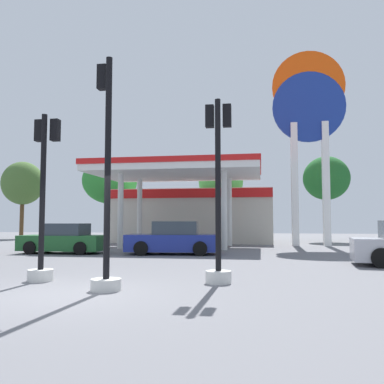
% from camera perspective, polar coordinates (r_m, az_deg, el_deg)
% --- Properties ---
extents(ground_plane, '(90.00, 90.00, 0.00)m').
position_cam_1_polar(ground_plane, '(9.06, -16.86, -13.45)').
color(ground_plane, slate).
rests_on(ground_plane, ground).
extents(gas_station, '(11.13, 13.42, 4.83)m').
position_cam_1_polar(gas_station, '(29.69, 0.30, -2.75)').
color(gas_station, beige).
rests_on(gas_station, ground).
extents(station_pole_sign, '(4.46, 0.56, 12.23)m').
position_cam_1_polar(station_pole_sign, '(26.92, 15.98, 9.61)').
color(station_pole_sign, white).
rests_on(station_pole_sign, ground).
extents(car_0, '(3.96, 1.86, 1.40)m').
position_cam_1_polar(car_0, '(20.33, -17.45, -6.37)').
color(car_0, black).
rests_on(car_0, ground).
extents(car_1, '(4.36, 2.26, 1.50)m').
position_cam_1_polar(car_1, '(18.85, -2.66, -6.61)').
color(car_1, black).
rests_on(car_1, ground).
extents(traffic_signal_1, '(0.65, 0.67, 4.54)m').
position_cam_1_polar(traffic_signal_1, '(10.10, 3.69, -2.06)').
color(traffic_signal_1, silver).
rests_on(traffic_signal_1, ground).
extents(traffic_signal_2, '(0.66, 0.69, 5.18)m').
position_cam_1_polar(traffic_signal_2, '(9.20, -11.86, -1.94)').
color(traffic_signal_2, silver).
rests_on(traffic_signal_2, ground).
extents(traffic_signal_3, '(0.65, 0.67, 4.26)m').
position_cam_1_polar(traffic_signal_3, '(11.12, -20.03, -2.59)').
color(traffic_signal_3, silver).
rests_on(traffic_signal_3, ground).
extents(tree_0, '(3.65, 3.65, 6.82)m').
position_cam_1_polar(tree_0, '(39.43, -22.52, 1.11)').
color(tree_0, brown).
rests_on(tree_0, ground).
extents(tree_1, '(4.62, 4.62, 6.90)m').
position_cam_1_polar(tree_1, '(35.41, -11.38, 1.53)').
color(tree_1, brown).
rests_on(tree_1, ground).
extents(tree_2, '(3.39, 3.39, 6.28)m').
position_cam_1_polar(tree_2, '(31.37, 4.04, 1.41)').
color(tree_2, brown).
rests_on(tree_2, ground).
extents(tree_3, '(3.48, 3.48, 6.45)m').
position_cam_1_polar(tree_3, '(32.75, 18.22, 1.80)').
color(tree_3, brown).
rests_on(tree_3, ground).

